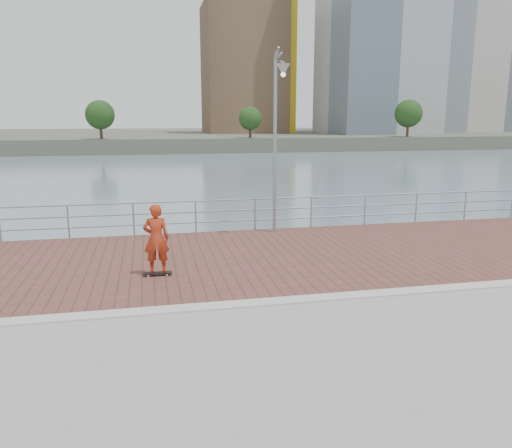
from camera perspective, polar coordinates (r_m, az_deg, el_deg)
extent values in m
plane|color=slate|center=(11.56, 2.18, -18.32)|extent=(400.00, 400.00, 0.00)
cube|color=brown|center=(14.03, -1.37, -3.83)|extent=(40.00, 6.80, 0.02)
cube|color=#B7B5AD|center=(10.68, 2.27, -8.88)|extent=(40.00, 0.40, 0.06)
cube|color=#4C5142|center=(132.27, -11.15, 9.76)|extent=(320.00, 95.00, 2.50)
cylinder|color=#8C9EA8|center=(17.19, -20.66, 0.19)|extent=(0.06, 0.06, 1.10)
cylinder|color=#8C9EA8|center=(16.99, -13.81, 0.49)|extent=(0.06, 0.06, 1.10)
cylinder|color=#8C9EA8|center=(17.05, -6.91, 0.79)|extent=(0.06, 0.06, 1.10)
cylinder|color=#8C9EA8|center=(17.35, -0.14, 1.07)|extent=(0.06, 0.06, 1.10)
cylinder|color=#8C9EA8|center=(17.88, 6.31, 1.32)|extent=(0.06, 0.06, 1.10)
cylinder|color=#8C9EA8|center=(18.62, 12.32, 1.55)|extent=(0.06, 0.06, 1.10)
cylinder|color=#8C9EA8|center=(19.55, 17.82, 1.73)|extent=(0.06, 0.06, 1.10)
cylinder|color=#8C9EA8|center=(20.64, 22.78, 1.89)|extent=(0.06, 0.06, 1.10)
cylinder|color=#8C9EA8|center=(21.87, 27.20, 2.02)|extent=(0.06, 0.06, 1.10)
cylinder|color=#8C9EA8|center=(17.07, -3.52, 2.75)|extent=(39.00, 0.05, 0.05)
cylinder|color=#8C9EA8|center=(17.13, -3.50, 1.51)|extent=(39.00, 0.05, 0.05)
cylinder|color=#8C9EA8|center=(17.20, -3.49, 0.32)|extent=(39.00, 0.05, 0.05)
cylinder|color=gray|center=(16.71, 2.17, 8.61)|extent=(0.11, 0.11, 5.71)
cylinder|color=gray|center=(16.32, 2.69, 18.56)|extent=(0.07, 0.95, 0.07)
cone|color=#B2B2AD|center=(15.85, 3.14, 18.07)|extent=(0.42, 0.42, 0.33)
cube|color=black|center=(12.62, -11.18, -5.51)|extent=(0.71, 0.20, 0.03)
cylinder|color=beige|center=(12.58, -12.20, -5.80)|extent=(0.05, 0.04, 0.05)
cylinder|color=beige|center=(12.57, -10.14, -5.73)|extent=(0.05, 0.04, 0.05)
cylinder|color=beige|center=(12.70, -12.18, -5.63)|extent=(0.05, 0.04, 0.05)
cylinder|color=beige|center=(12.69, -10.15, -5.56)|extent=(0.05, 0.04, 0.05)
imported|color=#AC3017|center=(12.39, -11.34, -1.64)|extent=(0.64, 0.43, 1.72)
cube|color=gold|center=(120.19, 4.13, 22.32)|extent=(2.00, 2.00, 50.00)
cube|color=brown|center=(122.29, -1.49, 17.27)|extent=(18.00, 18.00, 29.31)
cube|color=#ADA38E|center=(159.25, 27.07, 17.10)|extent=(24.00, 22.00, 42.10)
cylinder|color=#473323|center=(87.00, -17.32, 10.45)|extent=(0.50, 0.50, 3.67)
sphere|color=#193814|center=(86.99, -17.40, 11.83)|extent=(4.72, 4.72, 4.72)
cylinder|color=#473323|center=(88.43, -0.67, 10.82)|extent=(0.50, 0.50, 3.12)
sphere|color=#193814|center=(88.41, -0.67, 11.98)|extent=(4.02, 4.02, 4.02)
cylinder|color=#473323|center=(98.84, 16.95, 10.68)|extent=(0.50, 0.50, 3.97)
sphere|color=#193814|center=(98.83, 17.03, 11.99)|extent=(5.10, 5.10, 5.10)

